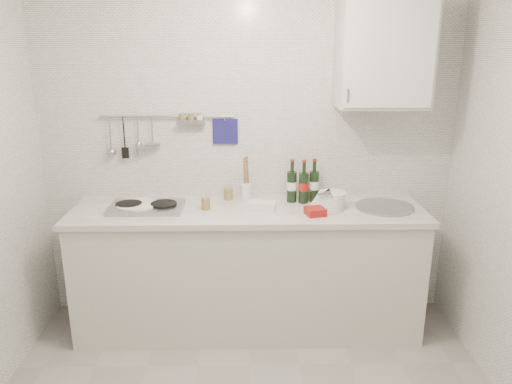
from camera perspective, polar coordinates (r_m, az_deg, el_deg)
back_wall at (r=3.65m, az=-0.96°, el=4.53°), size 3.00×0.02×2.50m
counter at (r=3.64m, az=-0.78°, el=-9.16°), size 2.44×0.64×0.96m
wall_rail at (r=3.64m, az=-10.48°, el=7.01°), size 0.98×0.09×0.34m
wall_cabinet at (r=3.51m, az=14.40°, el=15.04°), size 0.60×0.38×0.70m
plate_stack_hob at (r=3.53m, az=-13.55°, el=-1.62°), size 0.30×0.30×0.04m
plate_stack_sink at (r=3.48m, az=8.34°, el=-1.02°), size 0.26×0.24×0.12m
wine_bottles at (r=3.57m, az=5.42°, el=1.26°), size 0.23×0.11×0.31m
butter_dish at (r=3.42m, az=0.61°, el=-1.59°), size 0.21×0.13×0.06m
strawberry_punnet at (r=3.34m, az=6.79°, el=-2.22°), size 0.15×0.15×0.05m
utensil_crock at (r=3.63m, az=-1.14°, el=0.31°), size 0.08×0.08×0.33m
jar_a at (r=3.64m, az=-3.18°, el=-0.13°), size 0.07×0.07×0.09m
jar_b at (r=3.63m, az=6.46°, el=-0.36°), size 0.06×0.06×0.09m
jar_c at (r=3.59m, az=8.36°, el=-0.64°), size 0.06×0.06×0.08m
jar_d at (r=3.44m, az=-5.77°, el=-1.25°), size 0.06×0.06×0.09m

